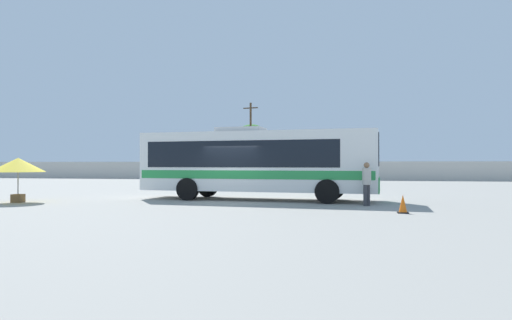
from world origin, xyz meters
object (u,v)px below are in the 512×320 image
roadside_tree_left (158,144)px  utility_pole_near (251,139)px  attendant_by_bus_door (367,181)px  traffic_cone_on_apron (403,204)px  vendor_umbrella_near_gate_yellow (18,166)px  roadside_tree_midleft (252,139)px  coach_bus_white_green (255,161)px  parked_car_leftmost_silver (194,173)px  parked_car_second_black (251,173)px

roadside_tree_left → utility_pole_near: bearing=-15.6°
attendant_by_bus_door → traffic_cone_on_apron: bearing=-67.0°
vendor_umbrella_near_gate_yellow → roadside_tree_midleft: bearing=85.3°
vendor_umbrella_near_gate_yellow → utility_pole_near: size_ratio=0.26×
attendant_by_bus_door → vendor_umbrella_near_gate_yellow: vendor_umbrella_near_gate_yellow is taller
coach_bus_white_green → roadside_tree_midleft: bearing=102.0°
parked_car_leftmost_silver → parked_car_second_black: (6.35, -0.47, -0.02)m
roadside_tree_left → roadside_tree_midleft: 12.41m
attendant_by_bus_door → roadside_tree_left: roadside_tree_left is taller
coach_bus_white_green → parked_car_second_black: 25.28m
coach_bus_white_green → utility_pole_near: 30.37m
attendant_by_bus_door → parked_car_second_black: bearing=111.1°
coach_bus_white_green → traffic_cone_on_apron: size_ratio=17.56×
coach_bus_white_green → utility_pole_near: utility_pole_near is taller
coach_bus_white_green → attendant_by_bus_door: bearing=-23.3°
coach_bus_white_green → vendor_umbrella_near_gate_yellow: bearing=-160.8°
coach_bus_white_green → parked_car_leftmost_silver: size_ratio=2.62×
utility_pole_near → roadside_tree_midleft: size_ratio=1.33×
traffic_cone_on_apron → vendor_umbrella_near_gate_yellow: bearing=175.6°
roadside_tree_left → attendant_by_bus_door: bearing=-55.4°
parked_car_second_black → roadside_tree_left: (-14.00, 8.48, 3.51)m
coach_bus_white_green → attendant_by_bus_door: size_ratio=6.41×
attendant_by_bus_door → roadside_tree_midleft: size_ratio=0.27×
utility_pole_near → roadside_tree_midleft: (-0.53, 3.19, 0.16)m
vendor_umbrella_near_gate_yellow → roadside_tree_left: (-9.40, 36.63, 2.65)m
roadside_tree_midleft → coach_bus_white_green: bearing=-78.0°
attendant_by_bus_door → parked_car_leftmost_silver: attendant_by_bus_door is taller
attendant_by_bus_door → utility_pole_near: utility_pole_near is taller
parked_car_second_black → roadside_tree_midleft: bearing=101.2°
utility_pole_near → traffic_cone_on_apron: (12.50, -34.25, -4.27)m
parked_car_leftmost_silver → roadside_tree_left: (-7.65, 8.02, 3.49)m
parked_car_leftmost_silver → coach_bus_white_green: bearing=-65.1°
parked_car_leftmost_silver → traffic_cone_on_apron: size_ratio=6.69×
roadside_tree_left → roadside_tree_midleft: bearing=-1.9°
vendor_umbrella_near_gate_yellow → parked_car_second_black: vendor_umbrella_near_gate_yellow is taller
parked_car_leftmost_silver → traffic_cone_on_apron: bearing=-59.2°
parked_car_second_black → utility_pole_near: bearing=102.4°
roadside_tree_left → traffic_cone_on_apron: (25.43, -37.86, -3.96)m
attendant_by_bus_door → traffic_cone_on_apron: size_ratio=2.74×
utility_pole_near → parked_car_leftmost_silver: bearing=-140.2°
utility_pole_near → traffic_cone_on_apron: size_ratio=13.72×
coach_bus_white_green → parked_car_second_black: coach_bus_white_green is taller
parked_car_leftmost_silver → utility_pole_near: 7.85m
vendor_umbrella_near_gate_yellow → traffic_cone_on_apron: size_ratio=3.53×
roadside_tree_midleft → utility_pole_near: bearing=-80.5°
attendant_by_bus_door → parked_car_second_black: (-10.36, 26.85, -0.24)m
parked_car_second_black → traffic_cone_on_apron: bearing=-68.7°
parked_car_second_black → attendant_by_bus_door: bearing=-68.9°
vendor_umbrella_near_gate_yellow → utility_pole_near: utility_pole_near is taller
attendant_by_bus_door → utility_pole_near: (-11.43, 31.72, 3.58)m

